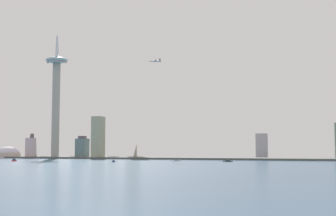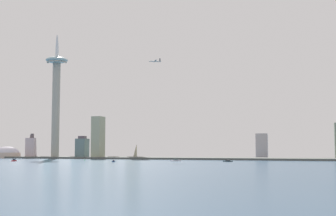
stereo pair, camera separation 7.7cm
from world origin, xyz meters
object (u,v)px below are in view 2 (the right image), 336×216
skyscraper_4 (133,122)px  skyscraper_7 (48,139)px  observation_tower (56,86)px  skyscraper_5 (113,143)px  boat_3 (228,161)px  channel_buoy_0 (85,160)px  skyscraper_6 (262,146)px  skyscraper_8 (32,147)px  boat_1 (113,161)px  skyscraper_2 (98,138)px  airplane (155,61)px  skyscraper_3 (82,148)px  boat_5 (14,160)px  boat_2 (176,160)px  stadium_dome (10,153)px  skyscraper_1 (77,135)px

skyscraper_4 → skyscraper_7: skyscraper_4 is taller
observation_tower → skyscraper_5: (103.87, 68.19, -122.18)m
boat_3 → channel_buoy_0: channel_buoy_0 is taller
skyscraper_5 → skyscraper_6: size_ratio=1.79×
skyscraper_8 → skyscraper_5: bearing=21.2°
boat_1 → skyscraper_2: bearing=-16.7°
skyscraper_8 → airplane: 349.14m
skyscraper_3 → skyscraper_5: 71.73m
skyscraper_5 → boat_3: size_ratio=5.45×
skyscraper_4 → airplane: size_ratio=6.93×
skyscraper_5 → skyscraper_8: skyscraper_5 is taller
boat_5 → airplane: (207.11, 142.27, 186.50)m
skyscraper_5 → observation_tower: bearing=-146.7°
observation_tower → skyscraper_2: 149.54m
skyscraper_2 → channel_buoy_0: (39.67, -137.08, -42.46)m
skyscraper_3 → airplane: airplane is taller
skyscraper_7 → skyscraper_6: bearing=5.9°
skyscraper_4 → skyscraper_5: skyscraper_4 is taller
skyscraper_8 → channel_buoy_0: (199.17, -139.43, -22.38)m
skyscraper_4 → boat_2: 251.98m
boat_2 → airplane: size_ratio=0.83×
skyscraper_7 → boat_1: (271.74, -246.56, -40.98)m
skyscraper_6 → boat_1: size_ratio=7.22×
stadium_dome → skyscraper_3: bearing=1.9°
skyscraper_6 → boat_2: skyscraper_6 is taller
skyscraper_7 → skyscraper_8: bearing=-95.2°
skyscraper_3 → channel_buoy_0: size_ratio=15.99×
skyscraper_3 → boat_5: size_ratio=3.07×
boat_1 → boat_5: bearing=44.0°
observation_tower → stadium_dome: size_ratio=4.15×
skyscraper_4 → skyscraper_8: (-208.10, -73.58, -56.20)m
skyscraper_6 → airplane: airplane is taller
observation_tower → skyscraper_4: bearing=27.9°
skyscraper_5 → skyscraper_8: size_ratio=1.77×
skyscraper_6 → boat_2: 253.67m
skyscraper_5 → boat_5: 272.47m
skyscraper_6 → observation_tower: bearing=-165.4°
boat_1 → boat_5: size_ratio=0.47×
observation_tower → skyscraper_4: observation_tower is taller
skyscraper_6 → skyscraper_1: bearing=-179.4°
skyscraper_3 → boat_1: bearing=-51.4°
skyscraper_5 → skyscraper_6: bearing=7.6°
observation_tower → skyscraper_8: 144.46m
skyscraper_1 → skyscraper_2: 148.18m
skyscraper_2 → boat_2: (199.80, -109.63, -42.64)m
stadium_dome → observation_tower: bearing=-4.6°
skyscraper_6 → skyscraper_4: bearing=-173.3°
observation_tower → airplane: (243.16, -51.55, 32.80)m
skyscraper_1 → boat_1: bearing=-52.7°
skyscraper_4 → boat_5: skyscraper_4 is taller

